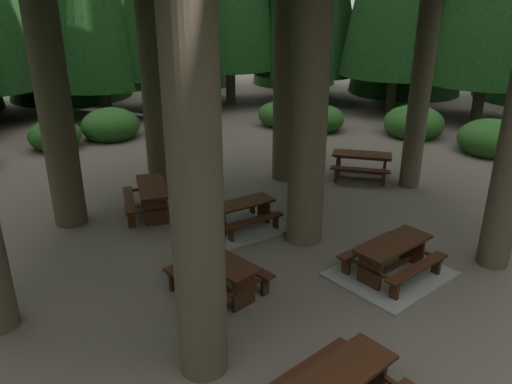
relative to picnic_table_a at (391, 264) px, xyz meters
name	(u,v)px	position (x,y,z in m)	size (l,w,h in m)	color
ground	(278,249)	(-1.64, 2.00, -0.27)	(80.00, 80.00, 0.00)	#564E46
picnic_table_a	(391,264)	(0.00, 0.00, 0.00)	(2.73, 2.45, 0.78)	gray
picnic_table_b	(153,195)	(-3.77, 5.15, 0.27)	(1.74, 2.04, 0.80)	black
picnic_table_c	(242,219)	(-1.95, 3.36, -0.04)	(2.30, 2.00, 0.70)	gray
picnic_table_d	(361,162)	(2.92, 5.20, 0.26)	(2.34, 2.28, 0.79)	black
picnic_table_f	(219,270)	(-3.49, 0.88, 0.24)	(1.94, 2.13, 0.76)	black
shrub_ring	(290,216)	(-0.94, 2.75, 0.13)	(23.86, 24.64, 1.49)	#1B501F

